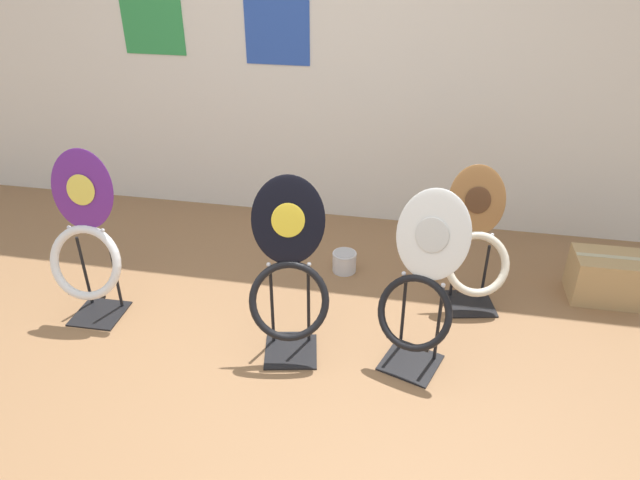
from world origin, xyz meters
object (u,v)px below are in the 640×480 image
at_px(paint_can, 344,261).
at_px(storage_box, 605,277).
at_px(toilet_seat_display_jazz_black, 289,277).
at_px(toilet_seat_display_white_plain, 422,285).
at_px(toilet_seat_display_purple_note, 86,247).
at_px(toilet_seat_display_woodgrain, 476,249).

relative_size(paint_can, storage_box, 0.40).
height_order(toilet_seat_display_jazz_black, toilet_seat_display_white_plain, toilet_seat_display_jazz_black).
bearing_deg(paint_can, toilet_seat_display_white_plain, -57.23).
xyz_separation_m(toilet_seat_display_white_plain, paint_can, (-0.51, 0.78, -0.40)).
bearing_deg(toilet_seat_display_white_plain, toilet_seat_display_jazz_black, -176.29).
height_order(toilet_seat_display_purple_note, paint_can, toilet_seat_display_purple_note).
relative_size(toilet_seat_display_white_plain, storage_box, 2.32).
height_order(toilet_seat_display_woodgrain, paint_can, toilet_seat_display_woodgrain).
bearing_deg(toilet_seat_display_white_plain, storage_box, 35.74).
xyz_separation_m(toilet_seat_display_purple_note, toilet_seat_display_white_plain, (1.86, -0.04, 0.02)).
distance_m(toilet_seat_display_woodgrain, paint_can, 0.88).
distance_m(toilet_seat_display_white_plain, storage_box, 1.40).
xyz_separation_m(paint_can, storage_box, (1.61, 0.01, 0.07)).
relative_size(toilet_seat_display_jazz_black, paint_can, 5.92).
xyz_separation_m(toilet_seat_display_jazz_black, paint_can, (0.16, 0.83, -0.39)).
bearing_deg(toilet_seat_display_purple_note, toilet_seat_display_woodgrain, 14.14).
xyz_separation_m(toilet_seat_display_purple_note, toilet_seat_display_woodgrain, (2.16, 0.54, -0.08)).
height_order(toilet_seat_display_woodgrain, toilet_seat_display_white_plain, toilet_seat_display_white_plain).
bearing_deg(toilet_seat_display_white_plain, toilet_seat_display_woodgrain, 62.82).
distance_m(toilet_seat_display_purple_note, paint_can, 1.59).
height_order(toilet_seat_display_purple_note, toilet_seat_display_white_plain, toilet_seat_display_purple_note).
relative_size(toilet_seat_display_purple_note, storage_box, 2.46).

